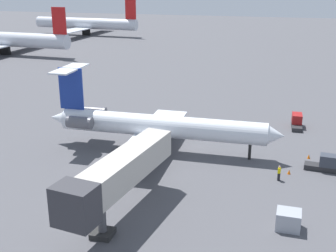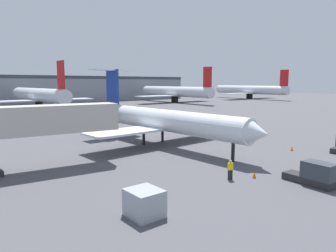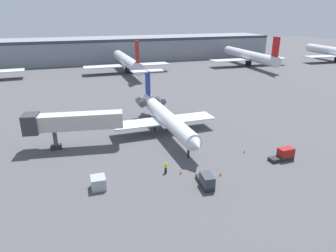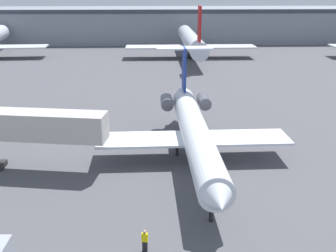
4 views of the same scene
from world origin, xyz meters
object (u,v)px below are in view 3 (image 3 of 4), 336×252
traffic_cone_near (244,151)px  parked_airliner_centre (127,62)px  traffic_cone_mid (221,174)px  parked_airliner_east_mid (249,56)px  ground_crew_marshaller (166,167)px  baggage_tug_trailing (206,181)px  baggage_tug_lead (284,155)px  jet_bridge (68,122)px  regional_jet (164,115)px  cargo_container_uld (98,183)px  traffic_cone_far (181,172)px

traffic_cone_near → parked_airliner_centre: parked_airliner_centre is taller
traffic_cone_mid → parked_airliner_east_mid: parked_airliner_east_mid is taller
ground_crew_marshaller → baggage_tug_trailing: (3.93, -5.19, -0.02)m
baggage_tug_lead → traffic_cone_near: bearing=137.1°
jet_bridge → baggage_tug_trailing: size_ratio=3.95×
ground_crew_marshaller → parked_airliner_centre: parked_airliner_centre is taller
regional_jet → ground_crew_marshaller: (-4.85, -15.39, -2.53)m
parked_airliner_centre → cargo_container_uld: bearing=-104.5°
jet_bridge → baggage_tug_trailing: 25.42m
baggage_tug_lead → traffic_cone_near: size_ratio=7.34×
parked_airliner_east_mid → baggage_tug_lead: bearing=-119.4°
traffic_cone_near → traffic_cone_mid: bearing=-143.2°
regional_jet → parked_airliner_east_mid: 84.01m
traffic_cone_far → parked_airliner_east_mid: parked_airliner_east_mid is taller
jet_bridge → baggage_tug_lead: (31.47, -15.73, -3.74)m
traffic_cone_far → traffic_cone_mid: bearing=-23.7°
traffic_cone_near → parked_airliner_east_mid: (48.43, 74.08, 3.98)m
ground_crew_marshaller → traffic_cone_mid: bearing=-25.3°
cargo_container_uld → parked_airliner_centre: 81.18m
jet_bridge → baggage_tug_trailing: (16.57, -18.91, -3.74)m
baggage_tug_lead → traffic_cone_near: (-4.44, 4.12, -0.56)m
baggage_tug_trailing → parked_airliner_centre: 83.02m
ground_crew_marshaller → traffic_cone_far: size_ratio=3.07×
regional_jet → parked_airliner_centre: size_ratio=0.78×
baggage_tug_trailing → traffic_cone_mid: size_ratio=7.49×
traffic_cone_mid → parked_airliner_centre: bearing=87.5°
regional_jet → traffic_cone_near: bearing=-54.3°
cargo_container_uld → parked_airliner_east_mid: (72.48, 77.24, 3.43)m
baggage_tug_lead → cargo_container_uld: 28.51m
baggage_tug_trailing → traffic_cone_far: (-2.03, 4.11, -0.56)m
regional_jet → parked_airliner_centre: bearing=84.7°
cargo_container_uld → traffic_cone_mid: bearing=-7.8°
jet_bridge → baggage_tug_lead: jet_bridge is taller
baggage_tug_trailing → parked_airliner_centre: size_ratio=0.11×
ground_crew_marshaller → baggage_tug_lead: bearing=-6.1°
cargo_container_uld → traffic_cone_far: size_ratio=3.91×
regional_jet → parked_airliner_centre: 62.38m
cargo_container_uld → traffic_cone_near: cargo_container_uld is taller
traffic_cone_far → regional_jet: bearing=79.8°
baggage_tug_lead → traffic_cone_mid: bearing=-173.5°
jet_bridge → baggage_tug_lead: bearing=-26.6°
traffic_cone_far → baggage_tug_trailing: bearing=-63.7°
baggage_tug_lead → regional_jet: bearing=128.8°
cargo_container_uld → jet_bridge: bearing=101.4°
cargo_container_uld → parked_airliner_centre: parked_airliner_centre is taller
traffic_cone_far → parked_airliner_centre: parked_airliner_centre is taller
baggage_tug_trailing → cargo_container_uld: size_ratio=1.91×
baggage_tug_trailing → traffic_cone_mid: baggage_tug_trailing is taller
traffic_cone_near → traffic_cone_far: same height
jet_bridge → baggage_tug_lead: 35.38m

